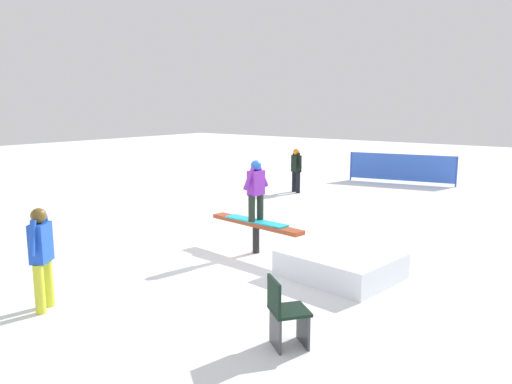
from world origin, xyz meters
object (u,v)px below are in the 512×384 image
object	(u,v)px
rail_feature	(256,226)
main_rider_on_rail	(256,193)
folding_chair	(286,315)
bystander_blue	(41,253)
bystander_black	(296,168)

from	to	relation	value
rail_feature	main_rider_on_rail	size ratio (longest dim) A/B	1.56
main_rider_on_rail	folding_chair	distance (m)	4.02
bystander_blue	main_rider_on_rail	bearing A→B (deg)	136.15
bystander_black	folding_chair	xyz separation A→B (m)	(-5.79, 9.22, -0.41)
bystander_black	folding_chair	size ratio (longest dim) A/B	1.67
bystander_black	bystander_blue	bearing A→B (deg)	129.42
rail_feature	bystander_black	size ratio (longest dim) A/B	1.56
folding_chair	main_rider_on_rail	bearing A→B (deg)	-10.59
bystander_black	main_rider_on_rail	bearing A→B (deg)	142.74
bystander_blue	bystander_black	bearing A→B (deg)	159.24
main_rider_on_rail	bystander_black	distance (m)	7.06
bystander_blue	bystander_black	distance (m)	10.67
bystander_black	folding_chair	distance (m)	10.89
main_rider_on_rail	bystander_blue	world-z (taller)	main_rider_on_rail
bystander_black	folding_chair	world-z (taller)	bystander_black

